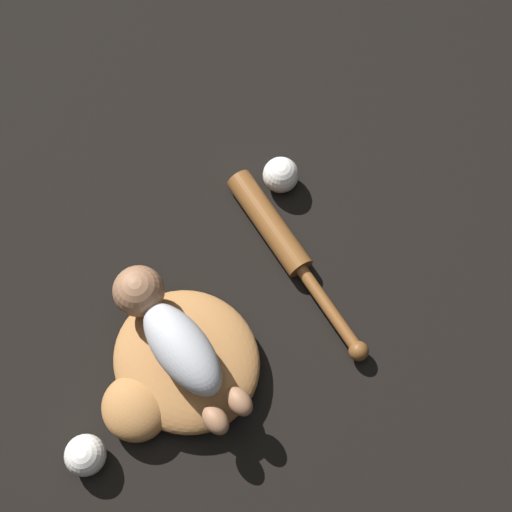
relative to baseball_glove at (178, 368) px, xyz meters
The scene contains 6 objects.
ground_plane 0.09m from the baseball_glove, 118.68° to the right, with size 6.00×6.00×0.00m, color black.
baseball_glove is the anchor object (origin of this frame).
baby_figure 0.10m from the baseball_glove, 33.87° to the right, with size 0.36×0.11×0.10m.
baseball_bat 0.34m from the baseball_glove, 78.23° to the right, with size 0.47×0.12×0.06m.
baseball 0.47m from the baseball_glove, 66.75° to the right, with size 0.08×0.08×0.08m.
baseball_spare 0.23m from the baseball_glove, 93.68° to the left, with size 0.08×0.08×0.08m.
Camera 1 is at (-0.29, 0.16, 1.39)m, focal length 50.00 mm.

